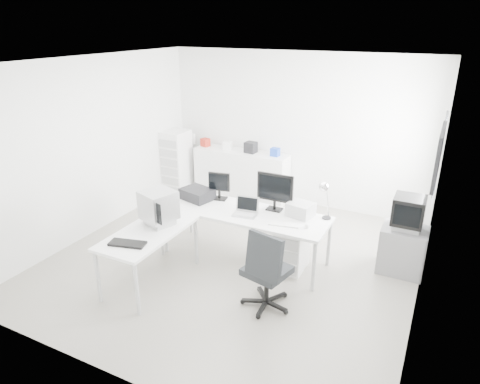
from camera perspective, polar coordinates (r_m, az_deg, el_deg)
The scene contains 30 objects.
floor at distance 6.37m, azimuth -0.81°, elevation -8.98°, with size 5.00×5.00×0.01m, color #B0AD9E.
ceiling at distance 5.50m, azimuth -0.97°, elevation 16.98°, with size 5.00×5.00×0.01m, color white.
back_wall at distance 8.00m, azimuth 7.45°, elevation 8.15°, with size 5.00×0.02×2.80m, color white.
left_wall at distance 7.23m, azimuth -18.86°, elevation 5.70°, with size 0.02×5.00×2.80m, color white.
right_wall at distance 5.20m, azimuth 24.39°, elevation -1.20°, with size 0.02×5.00×2.80m, color white.
window at distance 6.28m, azimuth 25.18°, elevation 4.37°, with size 0.02×1.20×1.10m, color white, non-canonical shape.
wall_picture at distance 5.14m, azimuth 24.98°, elevation 4.39°, with size 0.04×0.90×0.60m, color black, non-canonical shape.
main_desk at distance 6.23m, azimuth 0.63°, elevation -5.79°, with size 2.40×0.80×0.75m, color white, non-canonical shape.
side_desk at distance 5.82m, azimuth -11.85°, elevation -8.42°, with size 0.70×1.40×0.75m, color white, non-canonical shape.
drawer_pedestal at distance 6.08m, azimuth 6.84°, elevation -7.54°, with size 0.40×0.50×0.60m, color white.
inkjet_printer at distance 6.50m, azimuth -5.72°, elevation -0.27°, with size 0.46×0.36×0.16m, color black.
lcd_monitor_small at distance 6.43m, azimuth -2.78°, elevation 0.76°, with size 0.33×0.19×0.41m, color black, non-canonical shape.
lcd_monitor_large at distance 6.04m, azimuth 4.68°, elevation 0.02°, with size 0.53×0.21×0.55m, color black, non-canonical shape.
laptop at distance 5.92m, azimuth 0.66°, elevation -2.08°, with size 0.34×0.35×0.23m, color #B7B7BA, non-canonical shape.
white_keyboard at distance 5.71m, azimuth 5.88°, elevation -4.31°, with size 0.41×0.13×0.02m, color white.
white_mouse at distance 5.66m, azimuth 8.91°, elevation -4.48°, with size 0.06×0.06×0.06m, color white.
laser_printer at distance 5.96m, azimuth 8.08°, elevation -2.33°, with size 0.34×0.29×0.19m, color #B1B1B1.
desk_lamp at distance 5.89m, azimuth 11.63°, elevation -1.34°, with size 0.16×0.16×0.48m, color silver, non-canonical shape.
crt_monitor at distance 5.72m, azimuth -10.80°, elevation -1.96°, with size 0.42×0.42×0.49m, color #B7B7BA, non-canonical shape.
black_keyboard at distance 5.38m, azimuth -14.78°, elevation -6.66°, with size 0.44×0.18×0.03m, color black.
office_chair at distance 5.17m, azimuth 3.63°, elevation -9.93°, with size 0.63×0.63×1.09m, color #282B2E, non-canonical shape.
tv_cabinet at distance 6.36m, azimuth 20.84°, elevation -7.22°, with size 0.60×0.49×0.66m, color slate.
crt_tv at distance 6.13m, azimuth 21.52°, elevation -2.67°, with size 0.50×0.48×0.45m, color black, non-canonical shape.
sideboard at distance 8.40m, azimuth 0.17°, elevation 2.38°, with size 1.88×0.47×0.94m, color white.
clutter_box_a at distance 8.61m, azimuth -4.64°, elevation 6.61°, with size 0.16×0.14×0.16m, color #B52719.
clutter_box_b at distance 8.37m, azimuth -1.68°, elevation 6.23°, with size 0.16×0.14×0.16m, color white.
clutter_box_c at distance 8.14m, azimuth 1.44°, elevation 5.97°, with size 0.21×0.19×0.21m, color black.
clutter_box_d at distance 7.96m, azimuth 4.71°, elevation 5.33°, with size 0.15×0.13×0.15m, color #1A42BB.
clutter_bottle at distance 8.78m, azimuth -6.21°, elevation 7.08°, with size 0.07×0.07×0.22m, color white.
filing_cabinet at distance 8.71m, azimuth -8.42°, elevation 3.99°, with size 0.44×0.53×1.27m, color white.
Camera 1 is at (2.53, -4.86, 3.26)m, focal length 32.00 mm.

